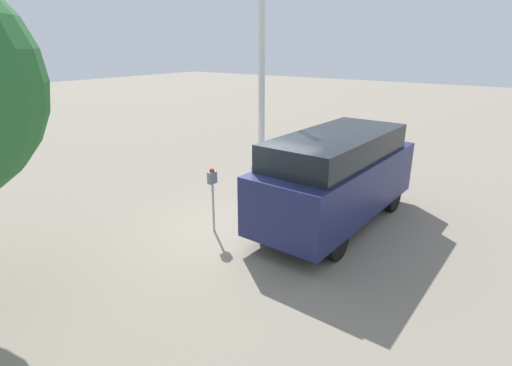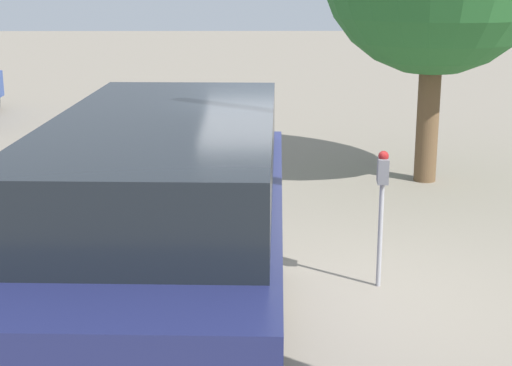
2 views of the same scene
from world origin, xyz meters
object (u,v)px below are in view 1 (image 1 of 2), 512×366
Objects in this scene: lamp_post at (262,112)px; fire_hydrant at (329,160)px; parking_meter_near at (212,185)px; parked_van at (337,175)px; parking_meter_far at (348,132)px.

fire_hydrant is at bearing -23.95° from lamp_post.
parking_meter_near is 5.73m from fire_hydrant.
parking_meter_near is at bearing -163.14° from lamp_post.
parking_meter_far is at bearing 22.75° from parked_van.
lamp_post is at bearing 156.05° from fire_hydrant.
lamp_post reaches higher than parking_meter_far.
parked_van is (-1.34, -3.02, -0.99)m from lamp_post.
parking_meter_near is at bearing 179.36° from fire_hydrant.
parking_meter_near is 2.10× the size of fire_hydrant.
fire_hydrant is (3.73, 1.96, -0.82)m from parked_van.
parking_meter_far reaches higher than fire_hydrant.
fire_hydrant is at bearing 29.90° from parked_van.
parking_meter_far is 5.35m from parked_van.
parked_van is (-5.01, -1.88, 0.10)m from parking_meter_far.
parked_van reaches higher than parking_meter_far.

